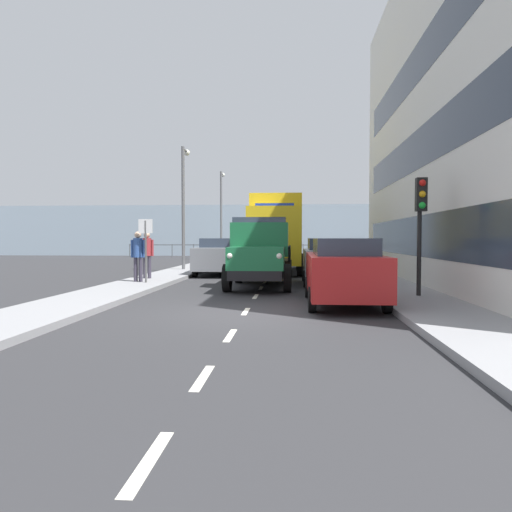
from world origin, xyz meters
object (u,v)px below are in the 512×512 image
pedestrian_with_bag (147,251)px  lamp_post_promenade (184,196)px  truck_vintage_green (260,254)px  lamp_post_far (221,207)px  car_teal_oppositeside_2 (244,250)px  lorry_cargo_yellow (277,231)px  street_sign (146,239)px  car_grey_oppositeside_0 (219,256)px  car_red_kerbside_near (343,270)px  car_black_oppositeside_1 (235,252)px  car_silver_kerbside_1 (328,260)px  traffic_light_near (421,210)px  pedestrian_near_railing (138,252)px

pedestrian_with_bag → lamp_post_promenade: 6.35m
truck_vintage_green → lamp_post_far: 21.26m
truck_vintage_green → car_teal_oppositeside_2: bearing=-82.5°
lorry_cargo_yellow → lamp_post_far: 13.54m
street_sign → lamp_post_promenade: bearing=-87.4°
car_grey_oppositeside_0 → pedestrian_with_bag: bearing=60.9°
car_red_kerbside_near → lorry_cargo_yellow: bearing=-79.9°
truck_vintage_green → car_teal_oppositeside_2: 18.02m
car_black_oppositeside_1 → car_teal_oppositeside_2: (-0.00, -5.48, -0.00)m
lamp_post_promenade → pedestrian_with_bag: bearing=88.5°
car_silver_kerbside_1 → truck_vintage_green: bearing=32.3°
truck_vintage_green → lamp_post_far: bearing=-77.9°
car_black_oppositeside_1 → traffic_light_near: traffic_light_near is taller
lamp_post_promenade → lamp_post_far: bearing=-90.0°
lamp_post_far → street_sign: bearing=91.0°
car_grey_oppositeside_0 → car_teal_oppositeside_2: (-0.00, -11.99, -0.00)m
pedestrian_near_railing → street_sign: size_ratio=0.81×
car_silver_kerbside_1 → lamp_post_far: (6.87, -19.04, 3.26)m
lorry_cargo_yellow → lamp_post_promenade: bearing=4.8°
car_red_kerbside_near → car_black_oppositeside_1: bearing=-73.7°
car_teal_oppositeside_2 → pedestrian_near_railing: size_ratio=2.22×
pedestrian_near_railing → pedestrian_with_bag: (0.12, -1.45, 0.00)m
truck_vintage_green → pedestrian_with_bag: 4.95m
lorry_cargo_yellow → pedestrian_with_bag: lorry_cargo_yellow is taller
car_grey_oppositeside_0 → lamp_post_promenade: lamp_post_promenade is taller
lamp_post_far → street_sign: size_ratio=3.00×
pedestrian_near_railing → pedestrian_with_bag: size_ratio=1.00×
lamp_post_promenade → street_sign: lamp_post_promenade is taller
car_red_kerbside_near → lamp_post_promenade: size_ratio=0.74×
truck_vintage_green → pedestrian_with_bag: (4.58, -1.90, 0.05)m
lorry_cargo_yellow → lamp_post_promenade: 5.07m
car_red_kerbside_near → lamp_post_promenade: 13.86m
truck_vintage_green → lamp_post_promenade: (4.42, -7.67, 2.69)m
traffic_light_near → lamp_post_far: size_ratio=0.47×
car_teal_oppositeside_2 → street_sign: 17.82m
car_teal_oppositeside_2 → pedestrian_with_bag: pedestrian_with_bag is taller
street_sign → car_grey_oppositeside_0: bearing=-106.7°
car_silver_kerbside_1 → pedestrian_near_railing: 7.00m
truck_vintage_green → lamp_post_promenade: lamp_post_promenade is taller
street_sign → pedestrian_near_railing: bearing=-38.0°
street_sign → pedestrian_with_bag: bearing=-74.2°
lorry_cargo_yellow → street_sign: lorry_cargo_yellow is taller
truck_vintage_green → pedestrian_near_railing: 4.48m
truck_vintage_green → car_black_oppositeside_1: truck_vintage_green is taller
lorry_cargo_yellow → pedestrian_with_bag: 7.91m
truck_vintage_green → car_red_kerbside_near: truck_vintage_green is taller
car_black_oppositeside_1 → lorry_cargo_yellow: bearing=121.7°
car_grey_oppositeside_0 → traffic_light_near: bearing=127.4°
car_red_kerbside_near → car_grey_oppositeside_0: bearing=-64.1°
car_silver_kerbside_1 → pedestrian_near_railing: (6.90, 1.10, 0.33)m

